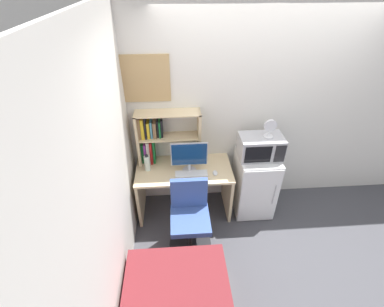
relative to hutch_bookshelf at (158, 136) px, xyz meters
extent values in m
cube|color=silver|center=(1.65, 0.12, 0.21)|extent=(6.40, 0.04, 2.60)
cube|color=silver|center=(-0.37, -1.50, 0.21)|extent=(0.04, 4.40, 2.60)
cube|color=beige|center=(0.30, -0.20, -0.38)|extent=(1.19, 0.61, 0.03)
cube|color=beige|center=(-0.28, -0.20, -0.74)|extent=(0.04, 0.55, 0.69)
cube|color=beige|center=(0.88, -0.20, -0.74)|extent=(0.04, 0.55, 0.69)
cube|color=beige|center=(-0.24, -0.01, -0.02)|extent=(0.03, 0.23, 0.69)
cube|color=beige|center=(0.50, -0.01, -0.02)|extent=(0.03, 0.23, 0.69)
cube|color=beige|center=(0.13, -0.01, 0.32)|extent=(0.78, 0.23, 0.01)
cube|color=beige|center=(0.13, -0.01, 0.00)|extent=(0.71, 0.23, 0.01)
cube|color=#197233|center=(-0.21, 0.02, -0.23)|extent=(0.03, 0.14, 0.27)
cube|color=purple|center=(-0.18, 0.00, -0.22)|extent=(0.02, 0.19, 0.29)
cube|color=silver|center=(-0.14, 0.01, -0.21)|extent=(0.04, 0.18, 0.31)
cube|color=#B21E1E|center=(-0.10, 0.00, -0.21)|extent=(0.03, 0.19, 0.31)
cube|color=#197233|center=(-0.07, 0.01, -0.21)|extent=(0.02, 0.16, 0.32)
cube|color=brown|center=(-0.21, 0.01, 0.14)|extent=(0.03, 0.17, 0.27)
cube|color=gold|center=(-0.18, 0.01, 0.13)|extent=(0.04, 0.17, 0.26)
cube|color=black|center=(-0.14, 0.01, 0.14)|extent=(0.02, 0.16, 0.27)
cube|color=gold|center=(-0.11, 0.01, 0.11)|extent=(0.03, 0.15, 0.21)
cube|color=teal|center=(-0.07, 0.01, 0.11)|extent=(0.02, 0.15, 0.22)
cube|color=brown|center=(-0.04, 0.01, 0.11)|extent=(0.04, 0.16, 0.21)
cube|color=black|center=(0.00, 0.02, 0.11)|extent=(0.02, 0.13, 0.22)
cube|color=#197233|center=(0.03, 0.01, 0.11)|extent=(0.02, 0.15, 0.21)
cube|color=black|center=(0.05, 0.02, 0.12)|extent=(0.02, 0.13, 0.23)
cylinder|color=#B7B7BC|center=(0.37, -0.25, -0.36)|extent=(0.17, 0.17, 0.02)
cylinder|color=#B7B7BC|center=(0.37, -0.25, -0.30)|extent=(0.04, 0.04, 0.09)
cube|color=#B7B7BC|center=(0.37, -0.24, -0.11)|extent=(0.44, 0.01, 0.31)
cube|color=navy|center=(0.37, -0.25, -0.11)|extent=(0.42, 0.02, 0.29)
cube|color=silver|center=(0.39, -0.32, -0.36)|extent=(0.39, 0.12, 0.02)
ellipsoid|color=silver|center=(0.67, -0.33, -0.35)|extent=(0.06, 0.10, 0.03)
cylinder|color=silver|center=(-0.15, -0.18, -0.27)|extent=(0.07, 0.07, 0.20)
cylinder|color=black|center=(-0.15, -0.18, -0.15)|extent=(0.04, 0.04, 0.02)
cube|color=white|center=(1.23, -0.21, -0.65)|extent=(0.49, 0.53, 0.87)
cube|color=white|center=(1.23, -0.48, -0.65)|extent=(0.47, 0.01, 0.84)
cylinder|color=#B2B2B7|center=(1.40, -0.49, -0.61)|extent=(0.01, 0.01, 0.30)
cube|color=#ADADB2|center=(1.23, -0.21, -0.07)|extent=(0.52, 0.32, 0.28)
cube|color=black|center=(1.16, -0.37, -0.07)|extent=(0.31, 0.01, 0.21)
cube|color=black|center=(1.41, -0.37, -0.07)|extent=(0.12, 0.01, 0.23)
cylinder|color=silver|center=(1.30, -0.21, 0.07)|extent=(0.11, 0.11, 0.01)
cylinder|color=silver|center=(1.30, -0.21, 0.11)|extent=(0.02, 0.02, 0.07)
cylinder|color=silver|center=(1.30, -0.22, 0.22)|extent=(0.15, 0.03, 0.15)
cylinder|color=black|center=(0.34, -0.80, -1.07)|extent=(0.50, 0.50, 0.04)
cylinder|color=black|center=(0.34, -0.80, -0.86)|extent=(0.04, 0.04, 0.42)
cube|color=#334C8C|center=(0.34, -0.80, -0.63)|extent=(0.44, 0.44, 0.07)
cube|color=#334C8C|center=(0.34, -0.60, -0.40)|extent=(0.42, 0.06, 0.39)
cube|color=beige|center=(0.17, -1.52, -1.03)|extent=(0.99, 0.79, 0.12)
cube|color=maroon|center=(0.17, -1.52, -0.80)|extent=(0.96, 0.77, 0.33)
cube|color=tan|center=(-0.10, 0.09, 0.69)|extent=(0.55, 0.02, 0.53)
camera|label=1|loc=(0.22, -2.83, 1.70)|focal=25.02mm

